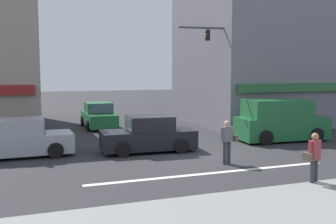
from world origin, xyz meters
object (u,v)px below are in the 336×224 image
Objects in this scene: van_crossing_leftbound at (280,121)px; sedan_parked_curbside at (99,116)px; sedan_waiting_far at (21,140)px; pedestrian_mid_crossing at (227,139)px; sedan_crossing_rightbound at (148,135)px; traffic_light_mast at (243,60)px; pedestrian_foreground_with_bag at (314,157)px.

van_crossing_leftbound is 11.27m from sedan_parked_curbside.
pedestrian_mid_crossing is (7.36, -4.14, 0.24)m from sedan_waiting_far.
sedan_crossing_rightbound is at bearing -85.52° from sedan_parked_curbside.
traffic_light_mast is 1.51× the size of sedan_parked_curbside.
van_crossing_leftbound reaches higher than sedan_waiting_far.
pedestrian_mid_crossing is (2.10, -3.33, 0.24)m from sedan_crossing_rightbound.
sedan_parked_curbside is (-7.80, 8.13, -0.29)m from van_crossing_leftbound.
sedan_parked_curbside is at bearing 94.48° from sedan_crossing_rightbound.
sedan_crossing_rightbound is 2.51× the size of pedestrian_foreground_with_bag.
sedan_parked_curbside is at bearing 103.52° from pedestrian_foreground_with_bag.
traffic_light_mast is at bearing 96.30° from van_crossing_leftbound.
sedan_waiting_far is 2.48× the size of pedestrian_foreground_with_bag.
traffic_light_mast is 8.88m from pedestrian_mid_crossing.
van_crossing_leftbound is at bearing -2.33° from sedan_waiting_far.
pedestrian_foreground_with_bag reaches higher than sedan_parked_curbside.
van_crossing_leftbound is 6.22m from pedestrian_mid_crossing.
sedan_parked_curbside is at bearing 133.84° from van_crossing_leftbound.
sedan_parked_curbside is at bearing 146.41° from traffic_light_mast.
pedestrian_foreground_with_bag is at bearing -75.42° from pedestrian_mid_crossing.
sedan_crossing_rightbound is at bearing -8.69° from sedan_waiting_far.
sedan_parked_curbside and sedan_waiting_far have the same top height.
traffic_light_mast is 3.71× the size of pedestrian_mid_crossing.
pedestrian_foreground_with_bag is at bearing -109.78° from traffic_light_mast.
pedestrian_foreground_with_bag is at bearing -43.06° from sedan_waiting_far.
traffic_light_mast reaches higher than sedan_parked_curbside.
pedestrian_mid_crossing is at bearing 104.58° from pedestrian_foreground_with_bag.
traffic_light_mast is at bearing 12.48° from sedan_waiting_far.
van_crossing_leftbound is 1.14× the size of sedan_waiting_far.
sedan_crossing_rightbound is 5.33m from sedan_waiting_far.
pedestrian_mid_crossing is (-4.70, -6.81, -3.22)m from traffic_light_mast.
pedestrian_foreground_with_bag is at bearing -66.40° from sedan_crossing_rightbound.
sedan_parked_curbside is 15.82m from pedestrian_foreground_with_bag.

